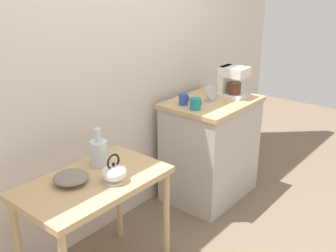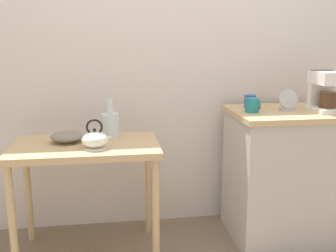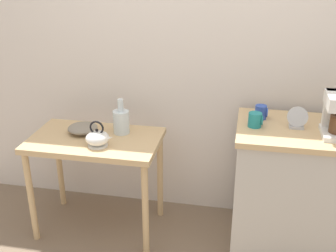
# 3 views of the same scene
# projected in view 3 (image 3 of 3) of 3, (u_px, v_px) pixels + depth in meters

# --- Properties ---
(ground_plane) EXTENTS (8.00, 8.00, 0.00)m
(ground_plane) POSITION_uv_depth(u_px,v_px,m) (180.00, 236.00, 3.02)
(ground_plane) COLOR #7A6651
(back_wall) EXTENTS (4.40, 0.10, 2.80)m
(back_wall) POSITION_uv_depth(u_px,v_px,m) (208.00, 30.00, 2.87)
(back_wall) COLOR silver
(back_wall) RESTS_ON ground_plane
(wooden_table) EXTENTS (0.89, 0.54, 0.73)m
(wooden_table) POSITION_uv_depth(u_px,v_px,m) (96.00, 151.00, 2.89)
(wooden_table) COLOR tan
(wooden_table) RESTS_ON ground_plane
(kitchen_counter) EXTENTS (0.79, 0.59, 0.89)m
(kitchen_counter) POSITION_uv_depth(u_px,v_px,m) (293.00, 189.00, 2.77)
(kitchen_counter) COLOR #BCB7AD
(kitchen_counter) RESTS_ON ground_plane
(bowl_stoneware) EXTENTS (0.21, 0.21, 0.06)m
(bowl_stoneware) POSITION_uv_depth(u_px,v_px,m) (83.00, 128.00, 2.91)
(bowl_stoneware) COLOR gray
(bowl_stoneware) RESTS_ON wooden_table
(teakettle) EXTENTS (0.19, 0.15, 0.18)m
(teakettle) POSITION_uv_depth(u_px,v_px,m) (98.00, 138.00, 2.71)
(teakettle) COLOR white
(teakettle) RESTS_ON wooden_table
(glass_carafe_vase) EXTENTS (0.11, 0.11, 0.25)m
(glass_carafe_vase) POSITION_uv_depth(u_px,v_px,m) (121.00, 121.00, 2.89)
(glass_carafe_vase) COLOR silver
(glass_carafe_vase) RESTS_ON wooden_table
(mug_blue) EXTENTS (0.08, 0.07, 0.09)m
(mug_blue) POSITION_uv_depth(u_px,v_px,m) (261.00, 112.00, 2.72)
(mug_blue) COLOR #2D4CAD
(mug_blue) RESTS_ON kitchen_counter
(mug_dark_teal) EXTENTS (0.09, 0.08, 0.09)m
(mug_dark_teal) POSITION_uv_depth(u_px,v_px,m) (255.00, 120.00, 2.60)
(mug_dark_teal) COLOR teal
(mug_dark_teal) RESTS_ON kitchen_counter
(table_clock) EXTENTS (0.13, 0.06, 0.14)m
(table_clock) POSITION_uv_depth(u_px,v_px,m) (297.00, 119.00, 2.57)
(table_clock) COLOR #B2B5BA
(table_clock) RESTS_ON kitchen_counter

